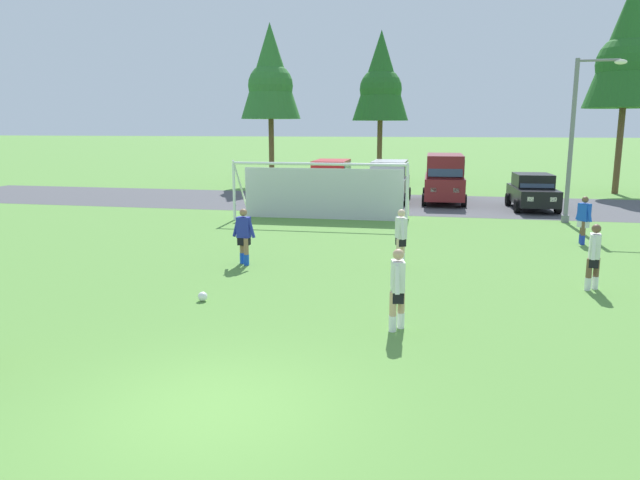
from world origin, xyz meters
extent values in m
plane|color=#598C3D|center=(0.00, 15.00, 0.00)|extent=(400.00, 400.00, 0.00)
cube|color=#4C4C51|center=(0.00, 23.42, 0.00)|extent=(52.00, 8.40, 0.01)
sphere|color=white|center=(-2.24, 4.96, 0.11)|extent=(0.22, 0.22, 0.22)
sphere|color=black|center=(-2.24, 4.96, 0.12)|extent=(0.08, 0.08, 0.08)
sphere|color=red|center=(-2.18, 4.96, 0.11)|extent=(0.07, 0.07, 0.07)
cylinder|color=white|center=(1.65, 16.62, 1.22)|extent=(0.12, 0.12, 2.44)
cylinder|color=white|center=(-5.67, 16.50, 1.22)|extent=(0.12, 0.12, 2.44)
cylinder|color=white|center=(-2.01, 16.56, 2.44)|extent=(7.32, 0.24, 0.12)
cylinder|color=white|center=(1.63, 17.52, 1.34)|extent=(0.12, 1.95, 2.46)
cylinder|color=white|center=(-5.68, 17.40, 1.34)|extent=(0.12, 1.95, 2.46)
cube|color=silver|center=(-2.03, 17.56, 1.10)|extent=(6.95, 0.15, 2.20)
cylinder|color=tan|center=(2.23, 3.82, 0.40)|extent=(0.14, 0.14, 0.80)
cylinder|color=tan|center=(2.37, 4.05, 0.40)|extent=(0.14, 0.14, 0.80)
cylinder|color=white|center=(2.23, 3.82, 0.16)|extent=(0.15, 0.15, 0.32)
cylinder|color=white|center=(2.37, 4.05, 0.16)|extent=(0.15, 0.15, 0.32)
cube|color=black|center=(2.30, 3.94, 0.72)|extent=(0.28, 0.38, 0.28)
cube|color=silver|center=(2.30, 3.94, 1.10)|extent=(0.31, 0.42, 0.60)
sphere|color=tan|center=(2.30, 3.94, 1.53)|extent=(0.22, 0.22, 0.22)
cylinder|color=silver|center=(2.31, 3.68, 1.08)|extent=(0.13, 0.24, 0.55)
cylinder|color=silver|center=(2.29, 4.19, 1.08)|extent=(0.13, 0.24, 0.55)
cylinder|color=brown|center=(6.67, 7.78, 0.40)|extent=(0.14, 0.14, 0.80)
cylinder|color=brown|center=(6.87, 7.95, 0.40)|extent=(0.14, 0.14, 0.80)
cylinder|color=white|center=(6.67, 7.78, 0.16)|extent=(0.15, 0.15, 0.32)
cylinder|color=white|center=(6.87, 7.95, 0.16)|extent=(0.15, 0.15, 0.32)
cube|color=black|center=(6.77, 7.87, 0.72)|extent=(0.27, 0.37, 0.28)
cube|color=silver|center=(6.77, 7.87, 1.10)|extent=(0.30, 0.41, 0.60)
sphere|color=brown|center=(6.77, 7.87, 1.53)|extent=(0.22, 0.22, 0.22)
cylinder|color=silver|center=(6.69, 7.63, 1.08)|extent=(0.12, 0.24, 0.55)
cylinder|color=silver|center=(6.85, 8.11, 1.08)|extent=(0.12, 0.24, 0.55)
cylinder|color=beige|center=(1.90, 9.38, 0.40)|extent=(0.14, 0.14, 0.80)
cylinder|color=beige|center=(1.99, 9.64, 0.40)|extent=(0.14, 0.14, 0.80)
cylinder|color=white|center=(1.90, 9.38, 0.16)|extent=(0.15, 0.15, 0.32)
cylinder|color=white|center=(1.99, 9.64, 0.16)|extent=(0.15, 0.15, 0.32)
cube|color=black|center=(1.95, 9.51, 0.72)|extent=(0.34, 0.40, 0.28)
cube|color=silver|center=(1.95, 9.51, 1.10)|extent=(0.37, 0.44, 0.60)
sphere|color=beige|center=(1.95, 9.51, 1.53)|extent=(0.22, 0.22, 0.22)
cylinder|color=silver|center=(2.01, 9.27, 1.08)|extent=(0.17, 0.25, 0.55)
cylinder|color=silver|center=(1.89, 9.76, 1.08)|extent=(0.17, 0.25, 0.55)
cylinder|color=brown|center=(7.80, 13.84, 0.40)|extent=(0.14, 0.14, 0.80)
cylinder|color=brown|center=(7.81, 14.10, 0.40)|extent=(0.14, 0.14, 0.80)
cylinder|color=#1E38B7|center=(7.80, 13.84, 0.16)|extent=(0.15, 0.15, 0.32)
cylinder|color=#1E38B7|center=(7.81, 14.10, 0.16)|extent=(0.15, 0.15, 0.32)
cube|color=silver|center=(7.80, 13.97, 0.72)|extent=(0.38, 0.40, 0.28)
cube|color=blue|center=(7.80, 13.97, 1.10)|extent=(0.42, 0.45, 0.60)
sphere|color=brown|center=(7.80, 13.97, 1.53)|extent=(0.22, 0.22, 0.22)
cylinder|color=blue|center=(7.92, 13.75, 1.08)|extent=(0.21, 0.24, 0.55)
cylinder|color=blue|center=(7.68, 14.19, 1.08)|extent=(0.21, 0.24, 0.55)
cylinder|color=#936B4C|center=(-2.42, 8.58, 0.40)|extent=(0.14, 0.14, 0.80)
cylinder|color=#936B4C|center=(-2.62, 8.78, 0.40)|extent=(0.14, 0.14, 0.80)
cylinder|color=blue|center=(-2.42, 8.58, 0.16)|extent=(0.15, 0.15, 0.32)
cylinder|color=blue|center=(-2.62, 8.78, 0.16)|extent=(0.15, 0.15, 0.32)
cube|color=black|center=(-2.52, 8.68, 0.72)|extent=(0.35, 0.23, 0.28)
cube|color=#232D99|center=(-2.52, 8.68, 1.10)|extent=(0.39, 0.25, 0.60)
sphere|color=#936B4C|center=(-2.52, 8.68, 1.53)|extent=(0.22, 0.22, 0.22)
cylinder|color=#232D99|center=(-2.27, 8.63, 1.08)|extent=(0.23, 0.10, 0.55)
cylinder|color=#232D99|center=(-2.77, 8.73, 1.08)|extent=(0.23, 0.10, 0.55)
cube|color=red|center=(-2.93, 24.12, 0.82)|extent=(2.06, 4.66, 1.00)
cube|color=red|center=(-2.93, 24.32, 1.74)|extent=(1.85, 3.06, 0.84)
cube|color=#28384C|center=(-2.88, 22.90, 1.72)|extent=(1.63, 0.43, 0.71)
cube|color=#28384C|center=(-2.05, 24.35, 1.74)|extent=(0.13, 2.55, 0.59)
cube|color=white|center=(-2.32, 21.88, 0.87)|extent=(0.28, 0.09, 0.20)
cube|color=white|center=(-3.37, 21.84, 0.87)|extent=(0.28, 0.09, 0.20)
cube|color=#B21414|center=(-2.48, 26.40, 0.87)|extent=(0.28, 0.09, 0.20)
cube|color=#B21414|center=(-3.53, 26.36, 0.87)|extent=(0.28, 0.09, 0.20)
cylinder|color=black|center=(-1.93, 22.73, 0.32)|extent=(0.26, 0.65, 0.64)
cylinder|color=black|center=(-3.83, 22.66, 0.32)|extent=(0.26, 0.65, 0.64)
cylinder|color=black|center=(-2.03, 25.58, 0.32)|extent=(0.26, 0.65, 0.64)
cylinder|color=black|center=(-3.92, 25.51, 0.32)|extent=(0.26, 0.65, 0.64)
cube|color=#B2B2BC|center=(0.22, 24.15, 0.82)|extent=(1.91, 4.61, 1.00)
cube|color=#B2B2BC|center=(0.22, 24.35, 1.74)|extent=(1.76, 3.01, 0.84)
cube|color=#28384C|center=(0.22, 22.93, 1.72)|extent=(1.62, 0.38, 0.71)
cube|color=#28384C|center=(1.10, 24.35, 1.74)|extent=(0.05, 2.55, 0.59)
cube|color=white|center=(0.75, 21.89, 0.87)|extent=(0.28, 0.08, 0.20)
cube|color=white|center=(-0.30, 21.89, 0.87)|extent=(0.28, 0.08, 0.20)
cube|color=#B21414|center=(0.73, 26.41, 0.87)|extent=(0.28, 0.08, 0.20)
cube|color=#B21414|center=(-0.31, 26.41, 0.87)|extent=(0.28, 0.08, 0.20)
cylinder|color=black|center=(1.17, 22.73, 0.32)|extent=(0.24, 0.64, 0.64)
cylinder|color=black|center=(-0.73, 22.72, 0.32)|extent=(0.24, 0.64, 0.64)
cylinder|color=black|center=(1.16, 25.58, 0.32)|extent=(0.24, 0.64, 0.64)
cylinder|color=black|center=(-0.74, 25.58, 0.32)|extent=(0.24, 0.64, 0.64)
cube|color=maroon|center=(3.08, 24.25, 0.87)|extent=(2.08, 4.85, 1.10)
cube|color=maroon|center=(3.08, 24.45, 1.97)|extent=(1.90, 4.14, 1.10)
cube|color=#28384C|center=(3.13, 22.48, 1.95)|extent=(1.68, 0.50, 0.91)
cube|color=#28384C|center=(3.99, 24.47, 1.97)|extent=(0.13, 3.48, 0.77)
cube|color=white|center=(3.68, 21.90, 0.92)|extent=(0.28, 0.09, 0.20)
cube|color=white|center=(2.60, 21.87, 0.92)|extent=(0.28, 0.09, 0.20)
cube|color=#B21414|center=(3.57, 26.62, 0.92)|extent=(0.28, 0.09, 0.20)
cube|color=#B21414|center=(2.49, 26.59, 0.92)|extent=(0.28, 0.09, 0.20)
cylinder|color=black|center=(4.10, 22.78, 0.32)|extent=(0.26, 0.65, 0.64)
cylinder|color=black|center=(2.14, 22.74, 0.32)|extent=(0.26, 0.65, 0.64)
cylinder|color=black|center=(4.03, 25.76, 0.32)|extent=(0.26, 0.65, 0.64)
cylinder|color=black|center=(2.07, 25.71, 0.32)|extent=(0.26, 0.65, 0.64)
cube|color=black|center=(7.28, 22.52, 0.70)|extent=(2.05, 4.30, 0.76)
cube|color=black|center=(7.27, 22.67, 1.40)|extent=(1.78, 2.19, 0.64)
cube|color=#28384C|center=(7.33, 21.70, 1.38)|extent=(1.55, 0.41, 0.55)
cube|color=#28384C|center=(8.11, 22.72, 1.40)|extent=(0.15, 1.78, 0.45)
cube|color=white|center=(7.90, 20.49, 0.75)|extent=(0.28, 0.10, 0.20)
cube|color=white|center=(6.91, 20.43, 0.75)|extent=(0.28, 0.10, 0.20)
cube|color=#B21414|center=(7.65, 24.61, 0.75)|extent=(0.28, 0.10, 0.20)
cube|color=#B21414|center=(6.66, 24.55, 0.75)|extent=(0.28, 0.10, 0.20)
cylinder|color=black|center=(8.26, 21.27, 0.32)|extent=(0.28, 0.65, 0.64)
cylinder|color=black|center=(6.46, 21.17, 0.32)|extent=(0.28, 0.65, 0.64)
cylinder|color=black|center=(8.10, 23.87, 0.32)|extent=(0.28, 0.65, 0.64)
cylinder|color=black|center=(6.30, 23.77, 0.32)|extent=(0.28, 0.65, 0.64)
cylinder|color=brown|center=(-8.55, 31.81, 2.23)|extent=(0.36, 0.36, 4.45)
cone|color=#2D702D|center=(-8.55, 31.81, 7.57)|extent=(4.01, 4.01, 6.23)
sphere|color=#2D702D|center=(-8.55, 31.81, 6.64)|extent=(3.01, 3.01, 3.01)
cylinder|color=brown|center=(-1.51, 34.96, 2.18)|extent=(0.36, 0.36, 4.36)
cone|color=#236023|center=(-1.51, 34.96, 7.40)|extent=(3.92, 3.92, 6.10)
sphere|color=#236023|center=(-1.51, 34.96, 6.49)|extent=(2.94, 2.94, 2.94)
cylinder|color=brown|center=(13.09, 30.73, 2.51)|extent=(0.36, 0.36, 5.02)
cone|color=#236023|center=(13.09, 30.73, 8.53)|extent=(4.51, 4.51, 7.02)
sphere|color=#236023|center=(13.09, 30.73, 7.47)|extent=(3.39, 3.39, 3.39)
cylinder|color=slate|center=(8.13, 18.80, 3.32)|extent=(0.18, 0.18, 6.64)
cylinder|color=slate|center=(8.13, 18.80, 0.15)|extent=(0.32, 0.32, 0.30)
cylinder|color=slate|center=(8.93, 18.80, 6.54)|extent=(1.60, 0.10, 0.10)
ellipsoid|color=white|center=(9.73, 18.80, 6.46)|extent=(0.48, 0.28, 0.20)
camera|label=1|loc=(3.13, -7.32, 3.98)|focal=33.15mm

